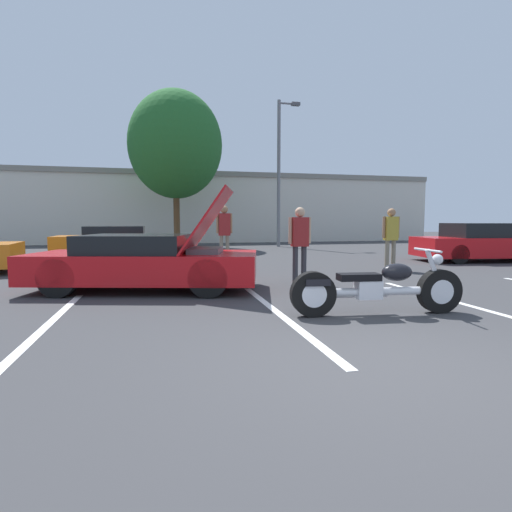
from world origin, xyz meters
TOP-DOWN VIEW (x-y plane):
  - ground_plane at (0.00, 0.00)m, footprint 80.00×80.00m
  - parking_stripe_foreground at (-3.52, 2.29)m, footprint 0.12×4.58m
  - parking_stripe_middle at (-0.35, 2.29)m, footprint 0.12×4.58m
  - parking_stripe_back at (2.81, 2.29)m, footprint 0.12×4.58m
  - far_building at (0.00, 23.35)m, footprint 32.00×4.20m
  - light_pole at (4.14, 17.17)m, footprint 1.21×0.28m
  - tree_background at (-1.22, 17.92)m, footprint 4.75×4.75m
  - motorcycle at (1.02, 1.96)m, footprint 2.60×0.70m
  - show_car_hood_open at (-2.33, 4.90)m, footprint 4.67×2.80m
  - parked_car_right_row at (8.65, 8.14)m, footprint 4.73×2.45m
  - parked_car_mid_row at (-3.57, 12.82)m, footprint 4.72×1.77m
  - spectator_near_motorcycle at (-0.04, 9.52)m, footprint 0.52×0.24m
  - spectator_by_show_car at (4.20, 6.70)m, footprint 0.52×0.23m
  - spectator_midground at (0.94, 5.09)m, footprint 0.52×0.22m

SIDE VIEW (x-z plane):
  - ground_plane at x=0.00m, z-range 0.00..0.00m
  - parking_stripe_foreground at x=-3.52m, z-range 0.00..0.01m
  - parking_stripe_middle at x=-0.35m, z-range 0.00..0.01m
  - parking_stripe_back at x=2.81m, z-range 0.00..0.01m
  - motorcycle at x=1.02m, z-range -0.09..0.87m
  - show_car_hood_open at x=-2.33m, z-range -0.44..1.57m
  - parked_car_mid_row at x=-3.57m, z-range -0.01..1.16m
  - parked_car_right_row at x=8.65m, z-range -0.04..1.26m
  - spectator_midground at x=0.94m, z-range 0.16..1.83m
  - spectator_by_show_car at x=4.20m, z-range 0.16..1.88m
  - spectator_near_motorcycle at x=-0.04m, z-range 0.19..2.05m
  - far_building at x=0.00m, z-range 0.14..4.54m
  - light_pole at x=4.14m, z-range 0.38..7.99m
  - tree_background at x=-1.22m, z-range 1.25..9.22m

